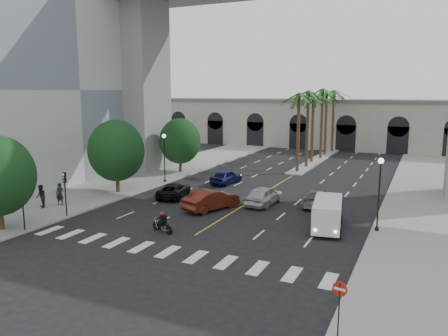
% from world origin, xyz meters
% --- Properties ---
extents(ground, '(140.00, 140.00, 0.00)m').
position_xyz_m(ground, '(0.00, 0.00, 0.00)').
color(ground, black).
rests_on(ground, ground).
extents(sidewalk_left, '(8.00, 100.00, 0.15)m').
position_xyz_m(sidewalk_left, '(-15.00, 15.00, 0.07)').
color(sidewalk_left, gray).
rests_on(sidewalk_left, ground).
extents(sidewalk_right, '(8.00, 100.00, 0.15)m').
position_xyz_m(sidewalk_right, '(15.00, 15.00, 0.07)').
color(sidewalk_right, gray).
rests_on(sidewalk_right, ground).
extents(median, '(2.00, 24.00, 0.20)m').
position_xyz_m(median, '(0.00, 38.00, 0.10)').
color(median, gray).
rests_on(median, ground).
extents(building_left, '(16.50, 32.50, 20.60)m').
position_xyz_m(building_left, '(-27.00, 12.00, 10.31)').
color(building_left, beige).
rests_on(building_left, ground).
extents(pier_building, '(71.00, 10.50, 8.50)m').
position_xyz_m(pier_building, '(0.00, 55.00, 4.27)').
color(pier_building, beige).
rests_on(pier_building, ground).
extents(bridge, '(75.00, 13.00, 26.00)m').
position_xyz_m(bridge, '(3.42, 22.00, 18.51)').
color(bridge, gray).
rests_on(bridge, ground).
extents(palm_a, '(3.20, 3.20, 10.30)m').
position_xyz_m(palm_a, '(0.00, 28.00, 9.10)').
color(palm_a, '#47331E').
rests_on(palm_a, ground).
extents(palm_b, '(3.20, 3.20, 10.60)m').
position_xyz_m(palm_b, '(0.10, 32.00, 9.37)').
color(palm_b, '#47331E').
rests_on(palm_b, ground).
extents(palm_c, '(3.20, 3.20, 10.10)m').
position_xyz_m(palm_c, '(-0.20, 36.00, 8.91)').
color(palm_c, '#47331E').
rests_on(palm_c, ground).
extents(palm_d, '(3.20, 3.20, 10.90)m').
position_xyz_m(palm_d, '(0.15, 40.00, 9.65)').
color(palm_d, '#47331E').
rests_on(palm_d, ground).
extents(palm_e, '(3.20, 3.20, 10.40)m').
position_xyz_m(palm_e, '(-0.10, 44.00, 9.19)').
color(palm_e, '#47331E').
rests_on(palm_e, ground).
extents(palm_f, '(3.20, 3.20, 10.70)m').
position_xyz_m(palm_f, '(0.20, 48.00, 9.46)').
color(palm_f, '#47331E').
rests_on(palm_f, ground).
extents(street_tree_mid, '(5.44, 5.44, 7.21)m').
position_xyz_m(street_tree_mid, '(-13.00, 10.00, 4.21)').
color(street_tree_mid, '#382616').
rests_on(street_tree_mid, ground).
extents(street_tree_far, '(5.04, 5.04, 6.68)m').
position_xyz_m(street_tree_far, '(-13.00, 22.00, 3.90)').
color(street_tree_far, '#382616').
rests_on(street_tree_far, ground).
extents(lamp_post_left_far, '(0.40, 0.40, 5.35)m').
position_xyz_m(lamp_post_left_far, '(-11.40, 16.00, 3.22)').
color(lamp_post_left_far, black).
rests_on(lamp_post_left_far, ground).
extents(lamp_post_right, '(0.40, 0.40, 5.35)m').
position_xyz_m(lamp_post_right, '(11.40, 8.00, 3.22)').
color(lamp_post_right, black).
rests_on(lamp_post_right, ground).
extents(traffic_signal_near, '(0.25, 0.18, 3.65)m').
position_xyz_m(traffic_signal_near, '(-11.30, -2.50, 2.51)').
color(traffic_signal_near, black).
rests_on(traffic_signal_near, ground).
extents(traffic_signal_far, '(0.25, 0.18, 3.65)m').
position_xyz_m(traffic_signal_far, '(-11.30, 1.50, 2.51)').
color(traffic_signal_far, black).
rests_on(traffic_signal_far, ground).
extents(motorcycle_rider, '(2.01, 0.82, 1.51)m').
position_xyz_m(motorcycle_rider, '(-2.35, 1.58, 0.68)').
color(motorcycle_rider, black).
rests_on(motorcycle_rider, ground).
extents(car_a, '(2.36, 5.06, 1.68)m').
position_xyz_m(car_a, '(1.50, 11.87, 0.84)').
color(car_a, '#B9B8BE').
rests_on(car_a, ground).
extents(car_b, '(3.54, 5.53, 1.72)m').
position_xyz_m(car_b, '(-1.95, 8.46, 0.86)').
color(car_b, '#571D11').
rests_on(car_b, ground).
extents(car_c, '(3.37, 5.29, 1.36)m').
position_xyz_m(car_c, '(-7.08, 10.83, 0.68)').
color(car_c, black).
rests_on(car_c, ground).
extents(car_d, '(2.43, 5.28, 1.50)m').
position_xyz_m(car_d, '(5.83, 13.58, 0.75)').
color(car_d, slate).
rests_on(car_d, ground).
extents(car_e, '(2.28, 4.70, 1.55)m').
position_xyz_m(car_e, '(-5.20, 18.48, 0.77)').
color(car_e, '#0E1243').
rests_on(car_e, ground).
extents(cargo_van, '(2.72, 5.35, 2.18)m').
position_xyz_m(cargo_van, '(8.06, 7.13, 1.21)').
color(cargo_van, silver).
rests_on(cargo_van, ground).
extents(pedestrian_a, '(0.80, 0.64, 1.92)m').
position_xyz_m(pedestrian_a, '(-14.30, 3.82, 1.11)').
color(pedestrian_a, black).
rests_on(pedestrian_a, sidewalk_left).
extents(pedestrian_b, '(1.21, 1.17, 1.97)m').
position_xyz_m(pedestrian_b, '(-15.01, 2.41, 1.13)').
color(pedestrian_b, black).
rests_on(pedestrian_b, sidewalk_left).
extents(do_not_enter_sign, '(0.61, 0.13, 2.49)m').
position_xyz_m(do_not_enter_sign, '(11.47, -6.92, 1.81)').
color(do_not_enter_sign, black).
rests_on(do_not_enter_sign, ground).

